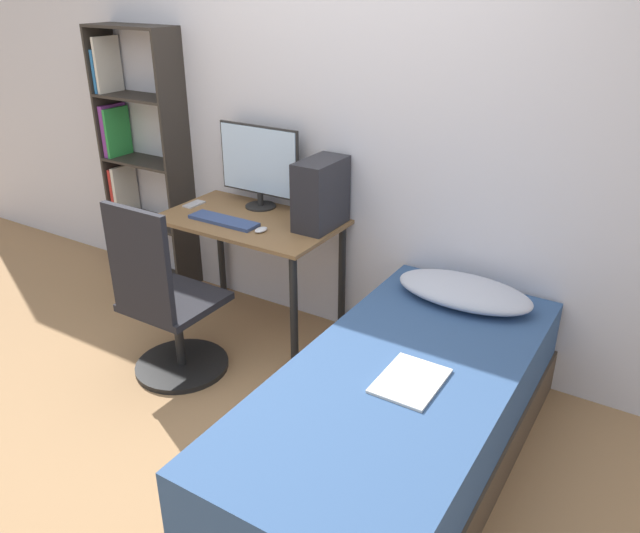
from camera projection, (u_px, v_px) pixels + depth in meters
ground_plane at (181, 451)px, 2.91m from camera, size 14.00×14.00×0.00m
wall_back at (340, 126)px, 3.49m from camera, size 8.00×0.05×2.50m
desk at (251, 236)px, 3.70m from camera, size 1.06×0.62×0.72m
bookshelf at (137, 166)px, 4.29m from camera, size 0.63×0.25×1.74m
office_chair at (167, 313)px, 3.32m from camera, size 0.52×0.52×1.02m
bed at (398, 422)px, 2.71m from camera, size 0.90×1.97×0.53m
pillow at (464, 291)px, 3.13m from camera, size 0.69×0.36×0.11m
magazine at (410, 381)px, 2.52m from camera, size 0.24×0.32×0.01m
monitor at (259, 164)px, 3.73m from camera, size 0.56×0.19×0.50m
keyboard at (224, 221)px, 3.60m from camera, size 0.44×0.12×0.02m
pc_tower at (321, 194)px, 3.46m from camera, size 0.19×0.34×0.39m
mouse at (261, 230)px, 3.47m from camera, size 0.06×0.09×0.02m
phone at (194, 204)px, 3.87m from camera, size 0.07×0.14×0.01m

